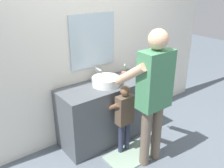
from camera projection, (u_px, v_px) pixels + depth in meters
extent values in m
plane|color=slate|center=(119.00, 147.00, 3.38)|extent=(14.00, 14.00, 0.00)
cube|color=silver|center=(91.00, 41.00, 3.30)|extent=(4.40, 0.08, 2.70)
cube|color=silver|center=(93.00, 41.00, 3.25)|extent=(0.69, 0.02, 0.71)
cube|color=#4C5156|center=(106.00, 112.00, 3.44)|extent=(1.29, 0.54, 0.83)
cylinder|color=white|center=(106.00, 81.00, 3.24)|extent=(0.37, 0.37, 0.11)
cylinder|color=silver|center=(106.00, 81.00, 3.23)|extent=(0.30, 0.30, 0.09)
cylinder|color=#B7BABF|center=(96.00, 74.00, 3.39)|extent=(0.03, 0.03, 0.18)
cylinder|color=#B7BABF|center=(98.00, 69.00, 3.32)|extent=(0.02, 0.12, 0.02)
cylinder|color=#B7BABF|center=(92.00, 79.00, 3.38)|extent=(0.04, 0.04, 0.05)
cylinder|color=#B7BABF|center=(100.00, 77.00, 3.46)|extent=(0.04, 0.04, 0.05)
cylinder|color=#D86666|center=(124.00, 75.00, 3.46)|extent=(0.07, 0.07, 0.09)
cylinder|color=green|center=(125.00, 71.00, 3.45)|extent=(0.02, 0.04, 0.17)
cube|color=white|center=(125.00, 65.00, 3.41)|extent=(0.01, 0.02, 0.02)
cube|color=gray|center=(131.00, 156.00, 3.19)|extent=(0.64, 0.40, 0.02)
cylinder|color=#2D334C|center=(121.00, 139.00, 3.18)|extent=(0.07, 0.07, 0.44)
cylinder|color=#2D334C|center=(127.00, 136.00, 3.24)|extent=(0.07, 0.07, 0.44)
cube|color=brown|center=(125.00, 110.00, 3.05)|extent=(0.22, 0.12, 0.38)
sphere|color=brown|center=(125.00, 91.00, 2.95)|extent=(0.12, 0.12, 0.12)
cylinder|color=brown|center=(112.00, 107.00, 3.05)|extent=(0.05, 0.26, 0.21)
cylinder|color=brown|center=(127.00, 102.00, 3.18)|extent=(0.05, 0.26, 0.21)
cylinder|color=#6B5B4C|center=(145.00, 138.00, 2.93)|extent=(0.12, 0.12, 0.77)
cylinder|color=#6B5B4C|center=(157.00, 132.00, 3.04)|extent=(0.12, 0.12, 0.77)
cube|color=#427F56|center=(155.00, 80.00, 2.70)|extent=(0.38, 0.22, 0.67)
sphere|color=#D8A884|center=(158.00, 39.00, 2.52)|extent=(0.22, 0.22, 0.22)
cylinder|color=#D8A884|center=(130.00, 75.00, 2.69)|extent=(0.09, 0.46, 0.36)
cylinder|color=#D8A884|center=(157.00, 67.00, 2.92)|extent=(0.09, 0.46, 0.36)
cylinder|color=yellow|center=(146.00, 76.00, 3.12)|extent=(0.01, 0.14, 0.03)
cube|color=white|center=(142.00, 74.00, 3.17)|extent=(0.01, 0.02, 0.02)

